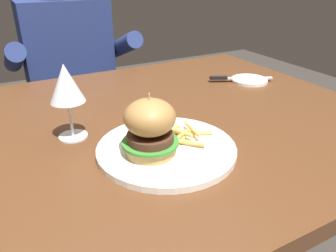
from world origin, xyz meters
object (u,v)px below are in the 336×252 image
at_px(bread_plate, 249,80).
at_px(diner_person, 74,95).
at_px(table_knife, 235,78).
at_px(wine_glass, 66,85).
at_px(burger_sandwich, 150,127).
at_px(main_plate, 166,149).

xyz_separation_m(bread_plate, diner_person, (-0.47, 0.63, -0.18)).
bearing_deg(table_knife, diner_person, 124.96).
bearing_deg(diner_person, wine_glass, -102.36).
distance_m(burger_sandwich, table_knife, 0.57).
bearing_deg(diner_person, bread_plate, -53.27).
relative_size(wine_glass, diner_person, 0.15).
height_order(wine_glass, diner_person, diner_person).
height_order(main_plate, wine_glass, wine_glass).
distance_m(wine_glass, table_knife, 0.62).
relative_size(main_plate, table_knife, 1.48).
bearing_deg(bread_plate, diner_person, 126.73).
height_order(wine_glass, table_knife, wine_glass).
xyz_separation_m(bread_plate, table_knife, (-0.05, 0.02, 0.01)).
relative_size(bread_plate, table_knife, 0.61).
distance_m(main_plate, burger_sandwich, 0.08).
relative_size(wine_glass, bread_plate, 1.42).
bearing_deg(main_plate, table_knife, 35.23).
bearing_deg(table_knife, main_plate, -144.77).
bearing_deg(bread_plate, burger_sandwich, -150.65).
distance_m(main_plate, table_knife, 0.53).
height_order(burger_sandwich, bread_plate, burger_sandwich).
bearing_deg(burger_sandwich, main_plate, 12.09).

